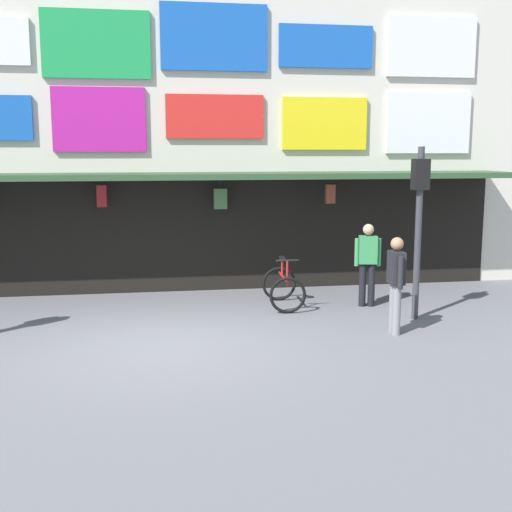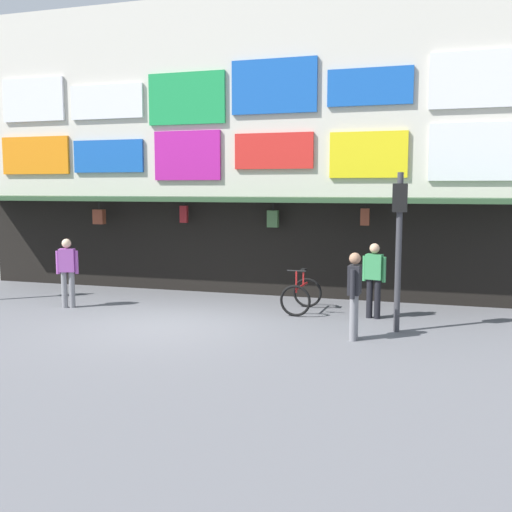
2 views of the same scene
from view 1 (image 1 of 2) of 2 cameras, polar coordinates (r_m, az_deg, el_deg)
name	(u,v)px [view 1 (image 1 of 2)]	position (r m, az deg, el deg)	size (l,w,h in m)	color
ground_plane	(166,343)	(10.79, -7.96, -7.65)	(80.00, 80.00, 0.00)	slate
shopfront	(157,113)	(14.91, -8.72, 12.42)	(18.00, 2.60, 8.00)	beige
traffic_light_far	(419,205)	(12.20, 14.21, 4.38)	(0.28, 0.33, 3.20)	#38383D
bicycle_parked	(283,288)	(13.03, 2.43, -2.81)	(0.77, 1.19, 1.05)	black
pedestrian_in_white	(368,260)	(13.16, 9.83, -0.37)	(0.52, 0.28, 1.68)	black
pedestrian_in_blue	(396,280)	(11.27, 12.25, -2.07)	(0.23, 0.53, 1.68)	gray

